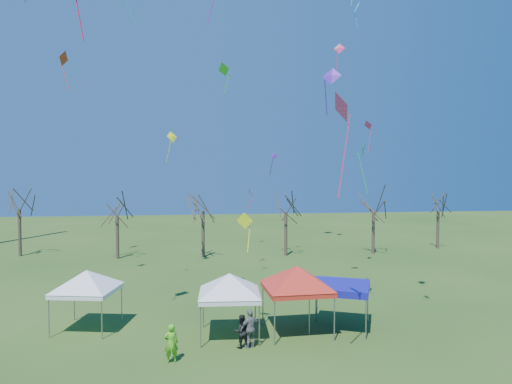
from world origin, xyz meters
TOP-DOWN VIEW (x-y plane):
  - ground at (0.00, 0.00)m, footprint 140.00×140.00m
  - tree_0 at (-20.85, 27.38)m, footprint 3.83×3.83m
  - tree_1 at (-10.77, 24.65)m, footprint 3.42×3.42m
  - tree_2 at (-2.37, 24.38)m, footprint 3.71×3.71m
  - tree_3 at (6.03, 24.04)m, footprint 3.59×3.59m
  - tree_4 at (15.36, 24.00)m, footprint 3.58×3.58m
  - tree_5 at (23.72, 26.07)m, footprint 3.39×3.39m
  - tent_white_west at (-8.99, 4.05)m, footprint 4.17×4.17m
  - tent_white_mid at (-1.37, 1.93)m, footprint 4.34×4.34m
  - tent_red at (2.23, 2.06)m, footprint 4.69×4.69m
  - tent_blue at (4.72, 2.42)m, footprint 4.09×4.09m
  - person_dark at (-0.92, 0.35)m, footprint 0.89×0.76m
  - person_green at (-4.22, -0.95)m, footprint 0.69×0.51m
  - person_grey at (-0.48, 0.26)m, footprint 1.20×0.86m
  - kite_15 at (8.72, 11.34)m, footprint 0.47×0.94m
  - kite_27 at (4.25, 2.68)m, footprint 1.15×0.94m
  - kite_13 at (-5.03, 17.84)m, footprint 1.12×1.06m
  - kite_2 at (-14.95, 22.37)m, footprint 0.91×1.53m
  - kite_5 at (2.86, -3.38)m, footprint 0.71×1.37m
  - kite_11 at (-0.85, 14.12)m, footprint 1.17×1.17m
  - kite_18 at (6.64, 8.85)m, footprint 0.83×0.54m
  - kite_1 at (-0.50, 2.46)m, footprint 0.95×0.62m
  - kite_12 at (13.48, 20.90)m, footprint 0.91×1.18m
  - kite_22 at (4.64, 23.11)m, footprint 0.82×0.71m
  - kite_19 at (1.75, 19.09)m, footprint 0.51×0.71m
  - kite_17 at (6.97, 5.10)m, footprint 0.72×1.05m

SIDE VIEW (x-z plane):
  - ground at x=0.00m, z-range 0.00..0.00m
  - person_dark at x=-0.92m, z-range 0.00..1.63m
  - person_green at x=-4.22m, z-range 0.00..1.75m
  - person_grey at x=-0.48m, z-range 0.00..1.90m
  - tent_blue at x=4.72m, z-range 1.03..3.48m
  - tent_white_west at x=-8.99m, z-range 1.15..4.90m
  - tent_white_mid at x=-1.37m, z-range 1.18..5.01m
  - tent_red at x=2.23m, z-range 1.27..5.41m
  - tree_5 at x=23.72m, z-range 2.00..9.46m
  - tree_1 at x=-10.77m, z-range 2.02..9.56m
  - kite_1 at x=-0.50m, z-range 4.90..7.03m
  - tree_4 at x=15.36m, z-range 2.12..10.00m
  - tree_3 at x=6.03m, z-range 2.12..10.03m
  - tree_2 at x=-2.37m, z-range 2.20..10.38m
  - tree_0 at x=-20.85m, z-range 2.27..10.70m
  - kite_19 at x=1.75m, z-range 5.78..7.70m
  - kite_17 at x=6.97m, z-range 8.30..11.55m
  - kite_22 at x=4.64m, z-range 8.89..11.19m
  - kite_5 at x=2.86m, z-range 9.01..13.37m
  - kite_13 at x=-5.03m, z-range 10.15..12.88m
  - kite_12 at x=13.48m, z-range 11.41..14.64m
  - kite_27 at x=4.25m, z-range 12.45..15.03m
  - kite_11 at x=-0.85m, z-range 15.24..17.70m
  - kite_18 at x=6.64m, z-range 15.90..17.91m
  - kite_2 at x=-14.95m, z-range 17.02..20.67m
  - kite_15 at x=8.72m, z-range 19.69..21.62m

